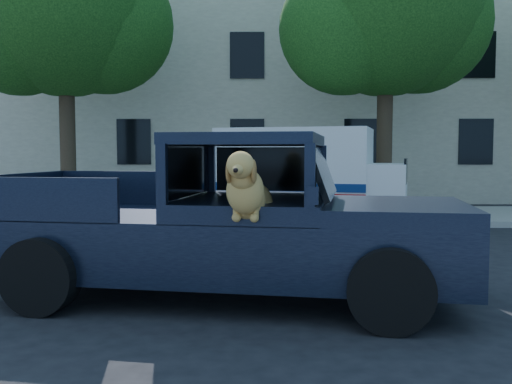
# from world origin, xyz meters

# --- Properties ---
(ground) EXTENTS (120.00, 120.00, 0.00)m
(ground) POSITION_xyz_m (0.00, 0.00, 0.00)
(ground) COLOR black
(ground) RESTS_ON ground
(far_sidewalk) EXTENTS (60.00, 4.00, 0.15)m
(far_sidewalk) POSITION_xyz_m (0.00, 9.20, 0.07)
(far_sidewalk) COLOR gray
(far_sidewalk) RESTS_ON ground
(lane_stripes) EXTENTS (21.60, 0.14, 0.01)m
(lane_stripes) POSITION_xyz_m (2.00, 3.40, 0.01)
(lane_stripes) COLOR silver
(lane_stripes) RESTS_ON ground
(street_tree_left) EXTENTS (6.00, 5.20, 8.60)m
(street_tree_left) POSITION_xyz_m (-3.97, 9.62, 5.71)
(street_tree_left) COLOR #332619
(street_tree_left) RESTS_ON ground
(street_tree_mid) EXTENTS (6.00, 5.20, 8.60)m
(street_tree_mid) POSITION_xyz_m (5.03, 9.62, 5.71)
(street_tree_mid) COLOR #332619
(street_tree_mid) RESTS_ON ground
(building_main) EXTENTS (26.00, 6.00, 9.00)m
(building_main) POSITION_xyz_m (3.00, 16.50, 4.50)
(building_main) COLOR beige
(building_main) RESTS_ON ground
(pickup_truck) EXTENTS (6.00, 3.36, 2.05)m
(pickup_truck) POSITION_xyz_m (1.07, 0.47, 0.69)
(pickup_truck) COLOR black
(pickup_truck) RESTS_ON ground
(mail_truck) EXTENTS (4.75, 3.15, 2.40)m
(mail_truck) POSITION_xyz_m (2.66, 7.12, 1.05)
(mail_truck) COLOR silver
(mail_truck) RESTS_ON ground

